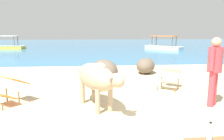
% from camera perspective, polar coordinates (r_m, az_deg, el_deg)
% --- Properties ---
extents(sand_beach, '(18.00, 14.00, 0.04)m').
position_cam_1_polar(sand_beach, '(4.36, 6.68, -14.03)').
color(sand_beach, '#CCB78E').
rests_on(sand_beach, ground).
extents(water_surface, '(60.00, 36.00, 0.03)m').
position_cam_1_polar(water_surface, '(25.96, -3.06, 6.35)').
color(water_surface, teal).
rests_on(water_surface, ground).
extents(cow, '(1.18, 1.89, 1.08)m').
position_cam_1_polar(cow, '(4.95, -4.12, -2.00)').
color(cow, tan).
rests_on(cow, sand_beach).
extents(bottle, '(0.07, 0.07, 0.30)m').
position_cam_1_polar(bottle, '(3.01, 24.24, -15.42)').
color(bottle, '#A3C6D1').
rests_on(bottle, low_bench_table).
extents(deck_chair_near, '(0.89, 0.93, 0.68)m').
position_cam_1_polar(deck_chair_near, '(5.82, -25.22, -4.45)').
color(deck_chair_near, brown).
rests_on(deck_chair_near, sand_beach).
extents(deck_chair_far, '(0.87, 0.93, 0.68)m').
position_cam_1_polar(deck_chair_far, '(6.88, 14.89, -1.64)').
color(deck_chair_far, brown).
rests_on(deck_chair_far, sand_beach).
extents(person_standing, '(0.40, 0.38, 1.62)m').
position_cam_1_polar(person_standing, '(5.57, 25.34, 0.83)').
color(person_standing, '#CC3D47').
rests_on(person_standing, sand_beach).
extents(shore_rock_large, '(1.30, 1.37, 0.78)m').
position_cam_1_polar(shore_rock_large, '(7.55, -2.06, -0.19)').
color(shore_rock_large, '#6B5B4C').
rests_on(shore_rock_large, sand_beach).
extents(shore_rock_medium, '(1.07, 1.21, 0.65)m').
position_cam_1_polar(shore_rock_medium, '(9.13, 8.81, 1.12)').
color(shore_rock_medium, '#6B5B4C').
rests_on(shore_rock_medium, sand_beach).
extents(boat_white, '(3.34, 3.48, 1.29)m').
position_cam_1_polar(boat_white, '(21.72, 13.40, 6.06)').
color(boat_white, white).
rests_on(boat_white, water_surface).
extents(boat_yellow, '(3.79, 1.62, 1.29)m').
position_cam_1_polar(boat_yellow, '(23.99, -26.16, 5.67)').
color(boat_yellow, gold).
rests_on(boat_yellow, water_surface).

